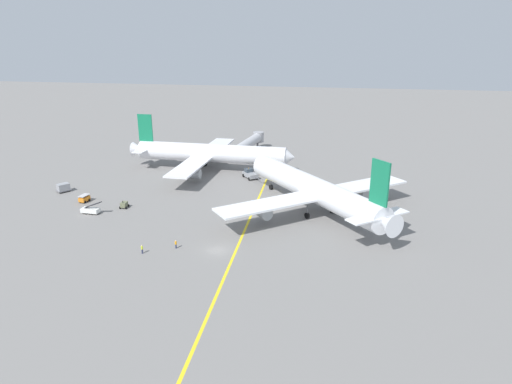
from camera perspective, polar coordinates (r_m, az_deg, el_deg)
The scene contains 12 objects.
ground_plane at distance 83.14m, azimuth -4.88°, elevation -7.41°, with size 600.00×600.00×0.00m, color slate.
taxiway_stripe at distance 91.27m, azimuth -1.44°, elevation -4.86°, with size 0.50×120.00×0.01m, color yellow.
airliner_at_gate_left at distance 132.58m, azimuth -5.91°, elevation 4.91°, with size 49.59×46.51×15.80m.
airliner_being_pushed at distance 99.71m, azimuth 7.30°, elevation 0.35°, with size 40.41×41.19×16.38m.
pushback_tug at distance 124.79m, azimuth -0.75°, elevation 2.31°, with size 6.18×7.33×2.77m.
gse_baggage_cart_near_cluster at distance 113.96m, azimuth -21.00°, elevation -0.77°, with size 1.85×2.88×1.71m.
gse_container_dolly_flat at distance 123.42m, azimuth -23.31°, elevation 0.54°, with size 3.64×3.88×2.15m.
gse_belt_loader_portside at distance 105.98m, azimuth -20.29°, elevation -2.16°, with size 4.97×1.98×3.02m.
gse_gpu_cart_small at distance 107.05m, azimuth -16.43°, elevation -1.55°, with size 1.71×2.18×1.90m.
ground_crew_wing_walker_right at distance 84.61m, azimuth -10.16°, elevation -6.55°, with size 0.36×0.36×1.60m.
ground_crew_marshaller_foreground at distance 83.92m, azimuth -14.30°, elevation -7.05°, with size 0.36×0.36×1.69m.
jet_bridge at distance 152.01m, azimuth -0.65°, elevation 6.40°, with size 5.95×22.76×5.70m.
Camera 1 is at (21.19, -71.53, 36.70)m, focal length 31.44 mm.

